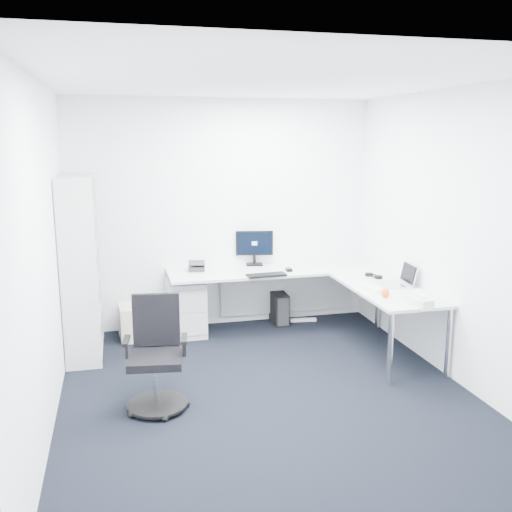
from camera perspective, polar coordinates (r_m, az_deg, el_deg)
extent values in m
plane|color=black|center=(5.23, 1.20, -13.77)|extent=(4.20, 4.20, 0.00)
plane|color=white|center=(4.74, 1.35, 17.17)|extent=(4.20, 4.20, 0.00)
cube|color=white|center=(6.83, -3.35, 4.17)|extent=(3.60, 0.02, 2.70)
cube|color=white|center=(2.89, 12.26, -6.81)|extent=(3.60, 0.02, 2.70)
cube|color=white|center=(4.68, -20.55, -0.15)|extent=(0.02, 4.20, 2.70)
cube|color=white|center=(5.55, 19.54, 1.71)|extent=(0.02, 4.20, 2.70)
cube|color=silver|center=(6.69, -7.01, -5.08)|extent=(0.42, 0.53, 0.65)
cube|color=black|center=(7.07, 2.29, -5.17)|extent=(0.18, 0.39, 0.38)
cube|color=#BFB6A2|center=(6.68, -12.70, -6.48)|extent=(0.21, 0.42, 0.39)
cube|color=silver|center=(7.18, 4.75, -6.38)|extent=(0.33, 0.10, 0.04)
cube|color=black|center=(6.40, 1.05, -1.90)|extent=(0.45, 0.19, 0.02)
cube|color=black|center=(6.63, 3.31, -1.37)|extent=(0.07, 0.11, 0.03)
cube|color=silver|center=(6.03, 11.32, -3.03)|extent=(0.17, 0.43, 0.01)
sphere|color=#FB5716|center=(5.69, 12.80, -3.63)|extent=(0.08, 0.08, 0.08)
cube|color=silver|center=(5.46, 16.04, -4.46)|extent=(0.18, 0.27, 0.08)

